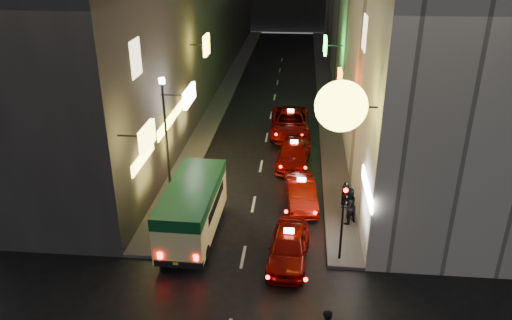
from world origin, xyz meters
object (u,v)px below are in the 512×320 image
(minibus, at_px, (192,205))
(lamp_post, at_px, (166,132))
(traffic_light, at_px, (344,206))
(taxi_near, at_px, (289,244))

(minibus, relative_size, lamp_post, 0.94)
(minibus, distance_m, traffic_light, 6.65)
(minibus, xyz_separation_m, traffic_light, (6.38, -1.48, 1.11))
(minibus, xyz_separation_m, taxi_near, (4.28, -1.51, -0.79))
(taxi_near, relative_size, lamp_post, 0.82)
(minibus, height_order, lamp_post, lamp_post)
(taxi_near, distance_m, lamp_post, 8.15)
(lamp_post, bearing_deg, minibus, -59.24)
(taxi_near, height_order, lamp_post, lamp_post)
(taxi_near, bearing_deg, lamp_post, 143.21)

